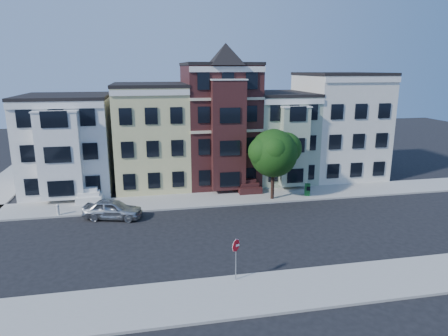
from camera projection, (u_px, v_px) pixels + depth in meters
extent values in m
plane|color=black|center=(255.00, 233.00, 29.32)|extent=(120.00, 120.00, 0.00)
cube|color=#9E9B93|center=(232.00, 198.00, 36.91)|extent=(60.00, 4.00, 0.15)
cube|color=#9E9B93|center=(295.00, 289.00, 21.69)|extent=(60.00, 4.00, 0.15)
cube|color=white|center=(69.00, 144.00, 39.17)|extent=(8.00, 9.00, 9.00)
cube|color=#D4CB87|center=(151.00, 136.00, 40.57)|extent=(7.00, 9.00, 10.00)
cube|color=#381717|center=(219.00, 125.00, 41.66)|extent=(7.00, 9.00, 12.00)
cube|color=#98A88C|center=(278.00, 137.00, 43.26)|extent=(6.00, 9.00, 9.00)
cube|color=silver|center=(338.00, 126.00, 44.34)|extent=(8.00, 9.00, 11.00)
imported|color=#ABAFB2|center=(113.00, 209.00, 31.89)|extent=(4.97, 3.04, 1.58)
cube|color=#135022|center=(307.00, 190.00, 37.30)|extent=(0.63, 0.60, 1.12)
cylinder|color=beige|center=(58.00, 211.00, 32.37)|extent=(0.28, 0.28, 0.72)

